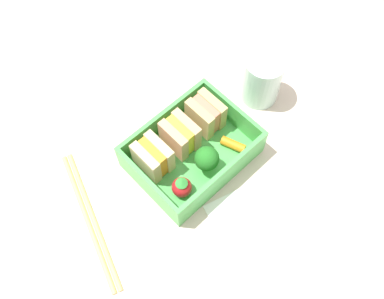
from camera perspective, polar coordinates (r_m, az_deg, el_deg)
name	(u,v)px	position (r cm, az deg, el deg)	size (l,w,h in cm)	color
ground_plane	(192,161)	(63.24, 0.00, -1.52)	(120.00, 120.00, 2.00)	beige
bento_tray	(192,156)	(61.80, 0.00, -0.88)	(16.84, 12.68, 1.20)	green
bento_rim	(192,148)	(59.40, 0.00, 0.26)	(16.84, 12.68, 4.17)	green
sandwich_left	(153,157)	(58.56, -5.22, -1.03)	(3.76, 4.90, 4.91)	#DABE87
sandwich_center_left	(180,135)	(59.93, -1.61, 1.93)	(3.76, 4.90, 4.91)	tan
sandwich_center	(206,114)	(61.68, 1.82, 4.73)	(3.76, 4.90, 4.91)	tan
strawberry_far_left	(182,187)	(57.57, -1.37, -5.01)	(2.80, 2.80, 3.40)	red
broccoli_floret	(206,159)	(57.76, 1.90, -1.32)	(3.43, 3.43, 4.67)	#92D070
carrot_stick_far_left	(233,145)	(61.53, 5.49, 0.67)	(1.30, 1.30, 3.56)	orange
chopstick_pair	(90,219)	(60.13, -13.43, -8.98)	(8.06, 20.50, 0.70)	tan
drinking_glass	(262,79)	(65.48, 9.31, 9.22)	(5.84, 5.84, 8.03)	silver
folded_napkin	(271,216)	(59.77, 10.44, -8.74)	(15.18, 10.81, 0.40)	white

